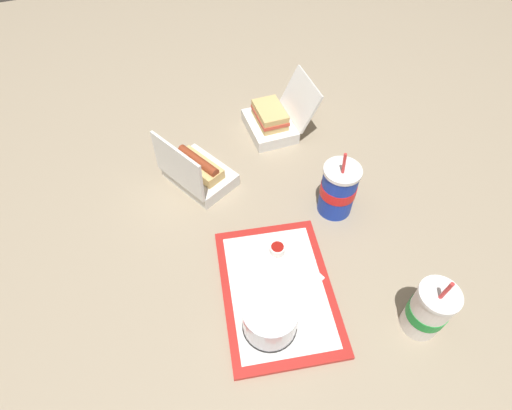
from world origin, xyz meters
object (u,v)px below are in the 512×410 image
Objects in this scene: clamshell_hotdog_right at (197,172)px; soda_cup_corner at (428,310)px; cake_container at (270,318)px; ketchup_cup at (277,249)px; food_tray at (277,290)px; clamshell_sandwich_left at (273,120)px; plastic_fork at (307,265)px; soda_cup_center at (338,190)px.

clamshell_hotdog_right is 0.69m from soda_cup_corner.
clamshell_hotdog_right is at bearing -150.51° from soda_cup_corner.
cake_container is 0.34m from soda_cup_corner.
soda_cup_corner is at bearing 38.39° from ketchup_cup.
clamshell_hotdog_right reaches higher than ketchup_cup.
cake_container is at bearing -109.72° from soda_cup_corner.
food_tray is 0.33m from soda_cup_corner.
cake_container is at bearing -23.45° from clamshell_sandwich_left.
soda_cup_corner is at bearing 17.96° from plastic_fork.
plastic_fork is 0.51× the size of soda_cup_center.
plastic_fork is 0.47× the size of clamshell_hotdog_right.
cake_container is 0.52× the size of clamshell_hotdog_right.
cake_container reaches higher than food_tray.
cake_container is 1.12× the size of plastic_fork.
clamshell_hotdog_right is at bearing -126.09° from soda_cup_center.
clamshell_sandwich_left is at bearing 158.46° from ketchup_cup.
soda_cup_center reaches higher than plastic_fork.
food_tray is at bearing 145.69° from cake_container.
soda_cup_center is at bearing 4.73° from clamshell_sandwich_left.
food_tray is 3.77× the size of plastic_fork.
plastic_fork is 0.53× the size of soda_cup_corner.
soda_cup_center reaches higher than clamshell_hotdog_right.
clamshell_sandwich_left is at bearing -175.27° from soda_cup_center.
cake_container is at bearing -49.83° from soda_cup_center.
cake_container is 0.57× the size of soda_cup_center.
ketchup_cup is (-0.10, 0.04, 0.02)m from food_tray.
ketchup_cup is 0.36× the size of plastic_fork.
plastic_fork is 0.53× the size of clamshell_sandwich_left.
soda_cup_center is at bearing -177.26° from soda_cup_corner.
ketchup_cup is 0.17× the size of clamshell_hotdog_right.
plastic_fork is at bearing -13.66° from clamshell_sandwich_left.
soda_cup_center is (0.37, 0.03, 0.04)m from clamshell_sandwich_left.
clamshell_hotdog_right is at bearing -160.08° from ketchup_cup.
soda_cup_center is (-0.08, 0.21, 0.05)m from ketchup_cup.
cake_container is 0.59× the size of clamshell_sandwich_left.
clamshell_hotdog_right reaches higher than clamshell_sandwich_left.
soda_cup_corner is at bearing 29.49° from clamshell_hotdog_right.
clamshell_hotdog_right reaches higher than cake_container.
ketchup_cup is at bearing 19.92° from clamshell_hotdog_right.
cake_container reaches higher than ketchup_cup.
soda_cup_center is at bearing 113.16° from plastic_fork.
soda_cup_corner is at bearing 70.28° from cake_container.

